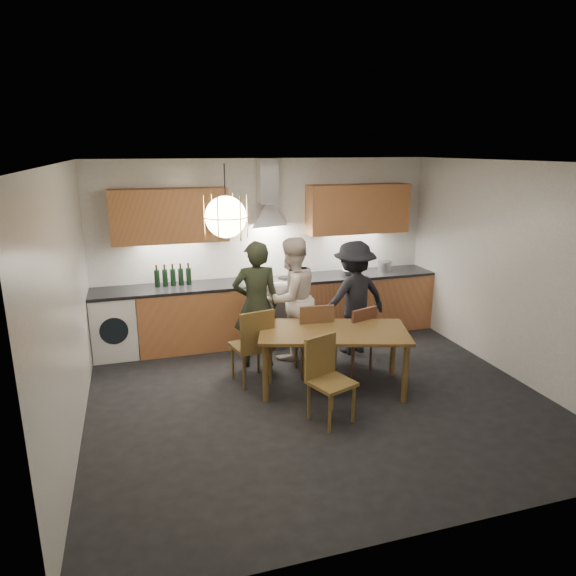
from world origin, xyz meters
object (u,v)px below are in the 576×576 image
object	(u,v)px
person_right	(354,298)
wine_bottles	(173,275)
chair_back_left	(254,342)
mixing_bowl	(352,272)
person_left	(256,305)
person_mid	(291,299)
dining_table	(333,337)
stock_pot	(384,267)
chair_front	(326,373)

from	to	relation	value
person_right	wine_bottles	size ratio (longest dim) A/B	3.11
chair_back_left	mixing_bowl	size ratio (longest dim) A/B	2.86
person_left	person_mid	bearing A→B (deg)	-158.43
chair_back_left	person_mid	distance (m)	1.00
person_mid	mixing_bowl	size ratio (longest dim) A/B	4.98
dining_table	chair_back_left	xyz separation A→B (m)	(-0.86, 0.36, -0.09)
mixing_bowl	stock_pot	world-z (taller)	stock_pot
person_right	stock_pot	size ratio (longest dim) A/B	7.54
mixing_bowl	person_left	bearing A→B (deg)	-153.33
person_right	stock_pot	bearing A→B (deg)	-146.24
chair_front	stock_pot	distance (m)	3.10
chair_back_left	stock_pot	world-z (taller)	stock_pot
person_left	mixing_bowl	world-z (taller)	person_left
dining_table	stock_pot	distance (m)	2.39
person_left	stock_pot	size ratio (longest dim) A/B	7.97
stock_pot	wine_bottles	xyz separation A→B (m)	(-3.19, 0.07, 0.08)
chair_front	mixing_bowl	distance (m)	2.77
chair_front	wine_bottles	xyz separation A→B (m)	(-1.31, 2.49, 0.54)
chair_front	person_left	size ratio (longest dim) A/B	0.54
dining_table	mixing_bowl	size ratio (longest dim) A/B	5.69
person_left	mixing_bowl	xyz separation A→B (m)	(1.69, 0.85, 0.12)
person_right	dining_table	bearing A→B (deg)	45.64
dining_table	person_right	bearing A→B (deg)	72.24
person_mid	wine_bottles	bearing A→B (deg)	-51.38
stock_pot	wine_bottles	bearing A→B (deg)	178.77
dining_table	person_left	size ratio (longest dim) A/B	1.14
dining_table	mixing_bowl	bearing A→B (deg)	77.65
dining_table	person_mid	size ratio (longest dim) A/B	1.14
chair_back_left	person_left	size ratio (longest dim) A/B	0.57
dining_table	stock_pot	size ratio (longest dim) A/B	9.08
stock_pot	wine_bottles	world-z (taller)	wine_bottles
chair_back_left	chair_front	size ratio (longest dim) A/B	1.06
chair_back_left	wine_bottles	size ratio (longest dim) A/B	1.88
dining_table	person_left	xyz separation A→B (m)	(-0.69, 0.90, 0.19)
dining_table	chair_front	world-z (taller)	chair_front
person_right	wine_bottles	distance (m)	2.50
person_mid	person_right	xyz separation A→B (m)	(0.86, -0.07, -0.04)
dining_table	mixing_bowl	distance (m)	2.04
person_right	chair_back_left	bearing A→B (deg)	12.35
dining_table	chair_back_left	bearing A→B (deg)	174.64
mixing_bowl	wine_bottles	distance (m)	2.64
person_left	person_right	distance (m)	1.37
mixing_bowl	wine_bottles	size ratio (longest dim) A/B	0.66
chair_back_left	mixing_bowl	world-z (taller)	mixing_bowl
stock_pot	wine_bottles	size ratio (longest dim) A/B	0.41
mixing_bowl	stock_pot	bearing A→B (deg)	3.70
mixing_bowl	stock_pot	xyz separation A→B (m)	(0.56, 0.04, 0.03)
person_right	mixing_bowl	size ratio (longest dim) A/B	4.73
person_mid	chair_back_left	bearing A→B (deg)	23.37
dining_table	person_right	xyz separation A→B (m)	(0.68, 0.97, 0.14)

